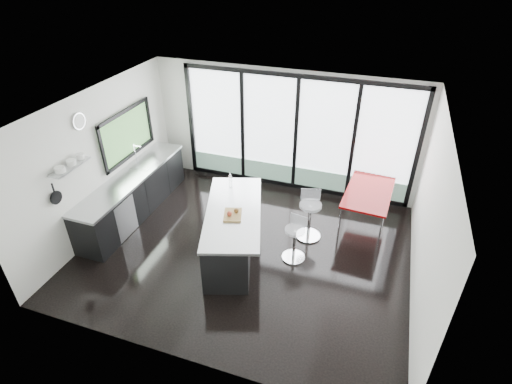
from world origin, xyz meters
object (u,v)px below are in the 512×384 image
(island, at_px, (230,231))
(bar_stool_near, at_px, (294,244))
(bar_stool_far, at_px, (309,221))
(red_table, at_px, (366,208))

(island, distance_m, bar_stool_near, 1.20)
(bar_stool_near, relative_size, bar_stool_far, 0.87)
(island, height_order, bar_stool_near, island)
(bar_stool_near, bearing_deg, bar_stool_far, 91.47)
(island, height_order, bar_stool_far, island)
(island, xyz_separation_m, red_table, (2.31, 1.67, -0.07))
(bar_stool_near, xyz_separation_m, red_table, (1.13, 1.48, 0.06))
(bar_stool_far, height_order, red_table, red_table)
(island, distance_m, bar_stool_far, 1.59)
(island, xyz_separation_m, bar_stool_near, (1.18, 0.19, -0.14))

